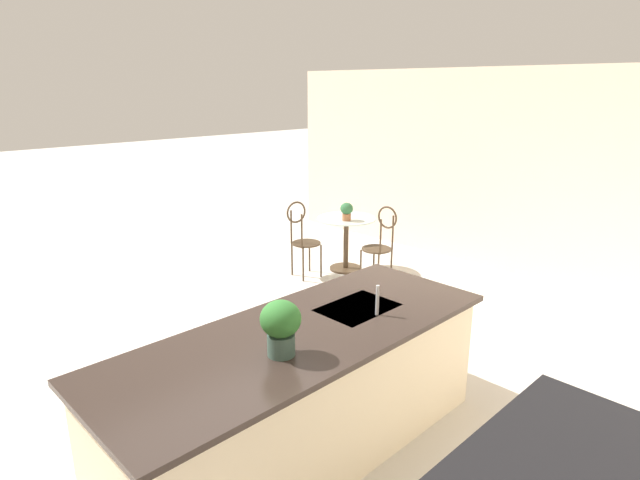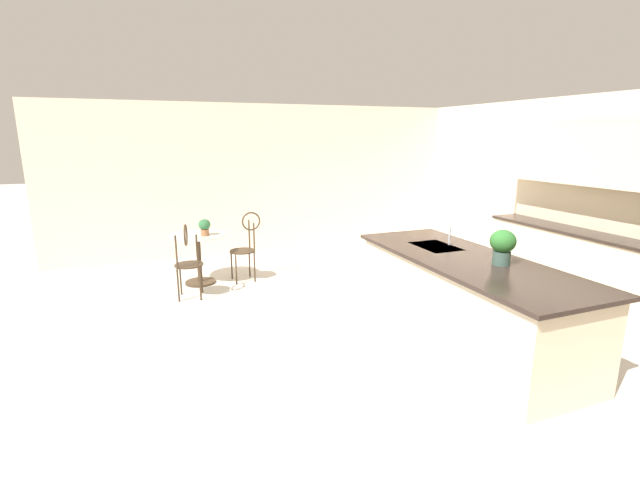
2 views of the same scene
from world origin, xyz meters
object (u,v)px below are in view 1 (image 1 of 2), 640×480
object	(u,v)px
potted_plant_on_table	(347,210)
bistro_table	(346,239)
chair_near_window	(303,236)
potted_plant_counter_near	(281,324)
chair_by_island	(380,241)

from	to	relation	value
potted_plant_on_table	bistro_table	bearing A→B (deg)	-136.08
bistro_table	potted_plant_on_table	distance (m)	0.45
chair_near_window	potted_plant_counter_near	world-z (taller)	potted_plant_counter_near
bistro_table	potted_plant_counter_near	world-z (taller)	potted_plant_counter_near
chair_near_window	potted_plant_on_table	xyz separation A→B (m)	(-0.52, 0.30, 0.30)
chair_by_island	potted_plant_counter_near	size ratio (longest dim) A/B	3.02
chair_by_island	potted_plant_on_table	xyz separation A→B (m)	(0.00, -0.59, 0.30)
bistro_table	chair_by_island	xyz separation A→B (m)	(0.10, 0.68, 0.13)
bistro_table	chair_near_window	xyz separation A→B (m)	(0.63, -0.20, 0.13)
chair_near_window	chair_by_island	xyz separation A→B (m)	(-0.53, 0.88, 0.00)
chair_near_window	potted_plant_counter_near	distance (m)	3.85
chair_by_island	potted_plant_on_table	bearing A→B (deg)	-89.84
bistro_table	potted_plant_counter_near	distance (m)	4.20
chair_by_island	potted_plant_counter_near	bearing A→B (deg)	30.01
chair_by_island	potted_plant_counter_near	world-z (taller)	potted_plant_counter_near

